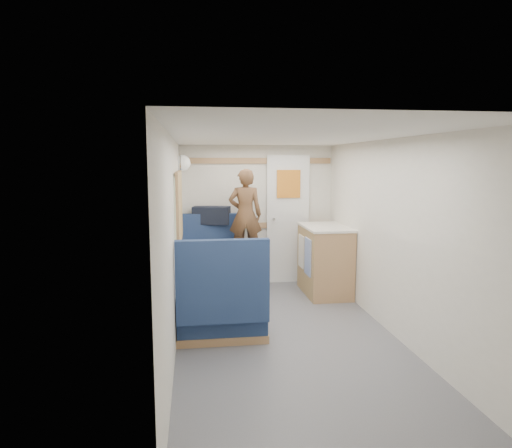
{
  "coord_description": "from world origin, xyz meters",
  "views": [
    {
      "loc": [
        -0.91,
        -4.25,
        1.77
      ],
      "look_at": [
        -0.2,
        0.9,
        1.06
      ],
      "focal_mm": 32.0,
      "sensor_mm": 36.0,
      "label": 1
    }
  ],
  "objects": [
    {
      "name": "dinette_table",
      "position": [
        -0.65,
        1.0,
        0.57
      ],
      "size": [
        0.62,
        0.92,
        0.72
      ],
      "color": "white",
      "rests_on": "floor"
    },
    {
      "name": "rear_door",
      "position": [
        0.45,
        2.22,
        0.97
      ],
      "size": [
        0.62,
        0.12,
        1.86
      ],
      "color": "white",
      "rests_on": "wall_back"
    },
    {
      "name": "tumbler_left",
      "position": [
        -0.88,
        0.77,
        0.77
      ],
      "size": [
        0.06,
        0.06,
        0.11
      ],
      "primitive_type": "cylinder",
      "color": "white",
      "rests_on": "dinette_table"
    },
    {
      "name": "orange_fruit",
      "position": [
        -0.43,
        0.77,
        0.77
      ],
      "size": [
        0.07,
        0.07,
        0.07
      ],
      "primitive_type": "sphere",
      "color": "orange",
      "rests_on": "tray"
    },
    {
      "name": "wall_back",
      "position": [
        0.0,
        2.25,
        1.0
      ],
      "size": [
        2.2,
        0.02,
        2.0
      ],
      "primitive_type": "cube",
      "color": "silver",
      "rests_on": "floor"
    },
    {
      "name": "side_window",
      "position": [
        -1.08,
        1.0,
        1.25
      ],
      "size": [
        0.04,
        1.3,
        0.72
      ],
      "primitive_type": "cube",
      "color": "#949E86",
      "rests_on": "wall_left"
    },
    {
      "name": "dome_light",
      "position": [
        -1.04,
        1.85,
        1.75
      ],
      "size": [
        0.2,
        0.2,
        0.2
      ],
      "primitive_type": "sphere",
      "color": "white",
      "rests_on": "wall_left"
    },
    {
      "name": "person",
      "position": [
        -0.22,
        1.79,
        1.06
      ],
      "size": [
        0.47,
        0.33,
        1.23
      ],
      "primitive_type": "imported",
      "rotation": [
        0.0,
        0.0,
        3.05
      ],
      "color": "brown",
      "rests_on": "bench_far"
    },
    {
      "name": "ceiling",
      "position": [
        0.0,
        0.0,
        2.0
      ],
      "size": [
        4.5,
        4.5,
        0.0
      ],
      "primitive_type": "plane",
      "rotation": [
        3.14,
        0.0,
        0.0
      ],
      "color": "silver",
      "rests_on": "wall_back"
    },
    {
      "name": "wall_right",
      "position": [
        1.1,
        0.0,
        1.0
      ],
      "size": [
        0.02,
        4.5,
        2.0
      ],
      "primitive_type": "cube",
      "color": "silver",
      "rests_on": "floor"
    },
    {
      "name": "floor",
      "position": [
        0.0,
        0.0,
        0.0
      ],
      "size": [
        4.5,
        4.5,
        0.0
      ],
      "primitive_type": "plane",
      "color": "#515156",
      "rests_on": "ground"
    },
    {
      "name": "ledge",
      "position": [
        -0.65,
        2.12,
        0.88
      ],
      "size": [
        0.9,
        0.14,
        0.04
      ],
      "primitive_type": "cube",
      "color": "#A07D48",
      "rests_on": "bench_far"
    },
    {
      "name": "tray",
      "position": [
        -0.53,
        0.69,
        0.73
      ],
      "size": [
        0.4,
        0.45,
        0.02
      ],
      "primitive_type": "cube",
      "rotation": [
        0.0,
        0.0,
        0.37
      ],
      "color": "white",
      "rests_on": "dinette_table"
    },
    {
      "name": "pepper_grinder",
      "position": [
        -0.65,
        0.99,
        0.77
      ],
      "size": [
        0.04,
        0.04,
        0.1
      ],
      "primitive_type": "cylinder",
      "color": "black",
      "rests_on": "dinette_table"
    },
    {
      "name": "beer_glass",
      "position": [
        -0.55,
        1.11,
        0.77
      ],
      "size": [
        0.06,
        0.06,
        0.1
      ],
      "primitive_type": "cylinder",
      "color": "brown",
      "rests_on": "dinette_table"
    },
    {
      "name": "galley_counter",
      "position": [
        0.82,
        1.55,
        0.47
      ],
      "size": [
        0.57,
        0.92,
        0.92
      ],
      "color": "#A07D48",
      "rests_on": "floor"
    },
    {
      "name": "wine_glass",
      "position": [
        -0.69,
        0.84,
        0.84
      ],
      "size": [
        0.08,
        0.08,
        0.17
      ],
      "color": "white",
      "rests_on": "dinette_table"
    },
    {
      "name": "oak_trim_high",
      "position": [
        0.0,
        2.23,
        1.78
      ],
      "size": [
        2.15,
        0.02,
        0.08
      ],
      "primitive_type": "cube",
      "color": "#A07D48",
      "rests_on": "wall_back"
    },
    {
      "name": "cheese_block",
      "position": [
        -0.53,
        0.78,
        0.76
      ],
      "size": [
        0.1,
        0.06,
        0.04
      ],
      "primitive_type": "cube",
      "rotation": [
        0.0,
        0.0,
        0.05
      ],
      "color": "#D4C87A",
      "rests_on": "tray"
    },
    {
      "name": "duffel_bag",
      "position": [
        -0.66,
        2.12,
        1.02
      ],
      "size": [
        0.55,
        0.35,
        0.24
      ],
      "primitive_type": "cube",
      "rotation": [
        0.0,
        0.0,
        -0.22
      ],
      "color": "black",
      "rests_on": "ledge"
    },
    {
      "name": "bench_near",
      "position": [
        -0.65,
        0.14,
        0.3
      ],
      "size": [
        0.9,
        0.59,
        1.05
      ],
      "color": "navy",
      "rests_on": "floor"
    },
    {
      "name": "oak_trim_low",
      "position": [
        0.0,
        2.23,
        0.85
      ],
      "size": [
        2.15,
        0.02,
        0.08
      ],
      "primitive_type": "cube",
      "color": "#A07D48",
      "rests_on": "wall_back"
    },
    {
      "name": "bench_far",
      "position": [
        -0.65,
        1.86,
        0.3
      ],
      "size": [
        0.9,
        0.59,
        1.05
      ],
      "color": "navy",
      "rests_on": "floor"
    },
    {
      "name": "tumbler_mid",
      "position": [
        -0.66,
        1.13,
        0.78
      ],
      "size": [
        0.07,
        0.07,
        0.12
      ],
      "primitive_type": "cylinder",
      "color": "white",
      "rests_on": "dinette_table"
    },
    {
      "name": "wall_left",
      "position": [
        -1.1,
        0.0,
        1.0
      ],
      "size": [
        0.02,
        4.5,
        2.0
      ],
      "primitive_type": "cube",
      "color": "silver",
      "rests_on": "floor"
    },
    {
      "name": "bread_loaf",
      "position": [
        -0.5,
        1.21,
        0.77
      ],
      "size": [
        0.15,
        0.24,
        0.1
      ],
      "primitive_type": "cube",
      "rotation": [
        0.0,
        0.0,
        -0.1
      ],
      "color": "brown",
      "rests_on": "dinette_table"
    },
    {
      "name": "salt_grinder",
      "position": [
        -0.72,
        1.08,
        0.76
      ],
      "size": [
        0.03,
        0.03,
        0.09
      ],
      "primitive_type": "cylinder",
      "color": "white",
      "rests_on": "dinette_table"
    }
  ]
}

